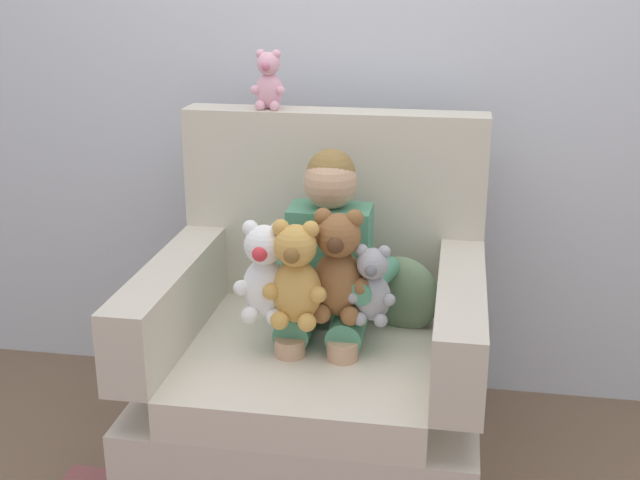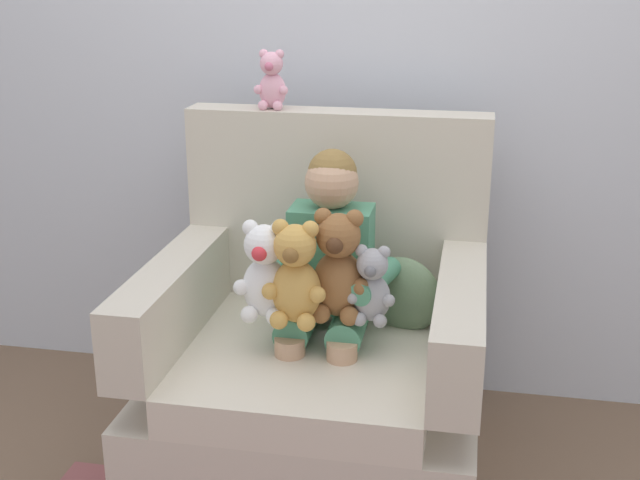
% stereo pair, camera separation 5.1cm
% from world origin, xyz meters
% --- Properties ---
extents(ground_plane, '(8.00, 8.00, 0.00)m').
position_xyz_m(ground_plane, '(0.00, 0.00, 0.00)').
color(ground_plane, brown).
extents(back_wall, '(6.00, 0.10, 2.60)m').
position_xyz_m(back_wall, '(0.00, 0.70, 1.30)').
color(back_wall, silver).
rests_on(back_wall, ground).
extents(armchair, '(1.03, 0.93, 1.13)m').
position_xyz_m(armchair, '(0.00, 0.05, 0.35)').
color(armchair, beige).
rests_on(armchair, ground).
extents(seated_child, '(0.45, 0.39, 0.82)m').
position_xyz_m(seated_child, '(0.03, 0.08, 0.69)').
color(seated_child, '#4C9370').
rests_on(seated_child, armchair).
extents(plush_grey, '(0.14, 0.12, 0.24)m').
position_xyz_m(plush_grey, '(0.19, -0.07, 0.70)').
color(plush_grey, '#9E9EA3').
rests_on(plush_grey, armchair).
extents(plush_white, '(0.18, 0.15, 0.31)m').
position_xyz_m(plush_white, '(-0.13, -0.10, 0.73)').
color(plush_white, white).
rests_on(plush_white, armchair).
extents(plush_brown, '(0.20, 0.17, 0.34)m').
position_xyz_m(plush_brown, '(0.08, -0.05, 0.74)').
color(plush_brown, brown).
rests_on(plush_brown, armchair).
extents(plush_honey, '(0.19, 0.16, 0.32)m').
position_xyz_m(plush_honey, '(-0.03, -0.12, 0.73)').
color(plush_honey, gold).
rests_on(plush_honey, armchair).
extents(plush_pink_on_backrest, '(0.12, 0.10, 0.20)m').
position_xyz_m(plush_pink_on_backrest, '(-0.22, 0.39, 1.22)').
color(plush_pink_on_backrest, '#EAA8BC').
rests_on(plush_pink_on_backrest, armchair).
extents(throw_pillow, '(0.28, 0.18, 0.26)m').
position_xyz_m(throw_pillow, '(0.26, 0.17, 0.58)').
color(throw_pillow, slate).
rests_on(throw_pillow, armchair).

